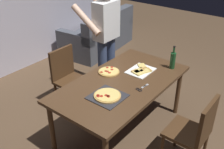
{
  "coord_description": "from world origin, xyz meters",
  "views": [
    {
      "loc": [
        -2.25,
        -1.61,
        2.39
      ],
      "look_at": [
        0.0,
        0.15,
        0.8
      ],
      "focal_mm": 42.51,
      "sensor_mm": 36.0,
      "label": 1
    }
  ],
  "objects_px": {
    "chair_near_camera": "(195,130)",
    "chair_far_side": "(68,75)",
    "second_pizza_plain": "(109,72)",
    "pepperoni_pizza_on_tray": "(107,96)",
    "couch": "(100,36)",
    "person_serving_pizza": "(106,35)",
    "dining_table": "(122,87)",
    "kitchen_scissors": "(141,88)",
    "wine_bottle": "(173,60)"
  },
  "relations": [
    {
      "from": "chair_near_camera",
      "to": "chair_far_side",
      "type": "distance_m",
      "value": 1.94
    },
    {
      "from": "chair_near_camera",
      "to": "second_pizza_plain",
      "type": "xyz_separation_m",
      "value": [
        0.09,
        1.24,
        0.25
      ]
    },
    {
      "from": "pepperoni_pizza_on_tray",
      "to": "second_pizza_plain",
      "type": "xyz_separation_m",
      "value": [
        0.45,
        0.34,
        -0.0
      ]
    },
    {
      "from": "couch",
      "to": "chair_far_side",
      "type": "bearing_deg",
      "value": -151.9
    },
    {
      "from": "couch",
      "to": "person_serving_pizza",
      "type": "height_order",
      "value": "person_serving_pizza"
    },
    {
      "from": "chair_far_side",
      "to": "pepperoni_pizza_on_tray",
      "type": "xyz_separation_m",
      "value": [
        -0.36,
        -1.04,
        0.25
      ]
    },
    {
      "from": "dining_table",
      "to": "second_pizza_plain",
      "type": "height_order",
      "value": "second_pizza_plain"
    },
    {
      "from": "person_serving_pizza",
      "to": "pepperoni_pizza_on_tray",
      "type": "distance_m",
      "value": 1.29
    },
    {
      "from": "second_pizza_plain",
      "to": "person_serving_pizza",
      "type": "bearing_deg",
      "value": 42.6
    },
    {
      "from": "chair_far_side",
      "to": "kitchen_scissors",
      "type": "relative_size",
      "value": 4.59
    },
    {
      "from": "wine_bottle",
      "to": "second_pizza_plain",
      "type": "relative_size",
      "value": 1.16
    },
    {
      "from": "chair_near_camera",
      "to": "person_serving_pizza",
      "type": "xyz_separation_m",
      "value": [
        0.61,
        1.72,
        0.49
      ]
    },
    {
      "from": "kitchen_scissors",
      "to": "second_pizza_plain",
      "type": "distance_m",
      "value": 0.55
    },
    {
      "from": "couch",
      "to": "person_serving_pizza",
      "type": "bearing_deg",
      "value": -136.36
    },
    {
      "from": "dining_table",
      "to": "pepperoni_pizza_on_tray",
      "type": "relative_size",
      "value": 4.91
    },
    {
      "from": "couch",
      "to": "wine_bottle",
      "type": "relative_size",
      "value": 5.64
    },
    {
      "from": "chair_far_side",
      "to": "couch",
      "type": "xyz_separation_m",
      "value": [
        1.91,
        1.02,
        -0.21
      ]
    },
    {
      "from": "wine_bottle",
      "to": "pepperoni_pizza_on_tray",
      "type": "bearing_deg",
      "value": 167.17
    },
    {
      "from": "couch",
      "to": "second_pizza_plain",
      "type": "bearing_deg",
      "value": -136.65
    },
    {
      "from": "chair_near_camera",
      "to": "person_serving_pizza",
      "type": "height_order",
      "value": "person_serving_pizza"
    },
    {
      "from": "dining_table",
      "to": "pepperoni_pizza_on_tray",
      "type": "distance_m",
      "value": 0.38
    },
    {
      "from": "chair_near_camera",
      "to": "wine_bottle",
      "type": "xyz_separation_m",
      "value": [
        0.7,
        0.66,
        0.36
      ]
    },
    {
      "from": "person_serving_pizza",
      "to": "pepperoni_pizza_on_tray",
      "type": "relative_size",
      "value": 4.85
    },
    {
      "from": "pepperoni_pizza_on_tray",
      "to": "second_pizza_plain",
      "type": "height_order",
      "value": "pepperoni_pizza_on_tray"
    },
    {
      "from": "pepperoni_pizza_on_tray",
      "to": "wine_bottle",
      "type": "xyz_separation_m",
      "value": [
        1.06,
        -0.24,
        0.1
      ]
    },
    {
      "from": "dining_table",
      "to": "pepperoni_pizza_on_tray",
      "type": "xyz_separation_m",
      "value": [
        -0.36,
        -0.07,
        0.08
      ]
    },
    {
      "from": "chair_near_camera",
      "to": "pepperoni_pizza_on_tray",
      "type": "height_order",
      "value": "chair_near_camera"
    },
    {
      "from": "person_serving_pizza",
      "to": "chair_far_side",
      "type": "bearing_deg",
      "value": 160.1
    },
    {
      "from": "dining_table",
      "to": "chair_near_camera",
      "type": "height_order",
      "value": "chair_near_camera"
    },
    {
      "from": "person_serving_pizza",
      "to": "kitchen_scissors",
      "type": "relative_size",
      "value": 8.92
    },
    {
      "from": "dining_table",
      "to": "kitchen_scissors",
      "type": "bearing_deg",
      "value": -87.88
    },
    {
      "from": "second_pizza_plain",
      "to": "chair_far_side",
      "type": "bearing_deg",
      "value": 97.25
    },
    {
      "from": "person_serving_pizza",
      "to": "second_pizza_plain",
      "type": "height_order",
      "value": "person_serving_pizza"
    },
    {
      "from": "person_serving_pizza",
      "to": "wine_bottle",
      "type": "xyz_separation_m",
      "value": [
        0.09,
        -1.06,
        -0.13
      ]
    },
    {
      "from": "chair_far_side",
      "to": "second_pizza_plain",
      "type": "bearing_deg",
      "value": -82.75
    },
    {
      "from": "chair_far_side",
      "to": "couch",
      "type": "bearing_deg",
      "value": 28.1
    },
    {
      "from": "pepperoni_pizza_on_tray",
      "to": "second_pizza_plain",
      "type": "bearing_deg",
      "value": 37.01
    },
    {
      "from": "chair_near_camera",
      "to": "chair_far_side",
      "type": "xyz_separation_m",
      "value": [
        0.0,
        1.94,
        0.0
      ]
    },
    {
      "from": "wine_bottle",
      "to": "kitchen_scissors",
      "type": "relative_size",
      "value": 1.61
    },
    {
      "from": "couch",
      "to": "second_pizza_plain",
      "type": "distance_m",
      "value": 2.54
    },
    {
      "from": "couch",
      "to": "kitchen_scissors",
      "type": "distance_m",
      "value": 2.98
    },
    {
      "from": "wine_bottle",
      "to": "kitchen_scissors",
      "type": "height_order",
      "value": "wine_bottle"
    },
    {
      "from": "second_pizza_plain",
      "to": "dining_table",
      "type": "bearing_deg",
      "value": -108.14
    },
    {
      "from": "chair_near_camera",
      "to": "couch",
      "type": "xyz_separation_m",
      "value": [
        1.91,
        2.96,
        -0.21
      ]
    },
    {
      "from": "chair_far_side",
      "to": "pepperoni_pizza_on_tray",
      "type": "height_order",
      "value": "chair_far_side"
    },
    {
      "from": "person_serving_pizza",
      "to": "second_pizza_plain",
      "type": "relative_size",
      "value": 6.43
    },
    {
      "from": "chair_near_camera",
      "to": "person_serving_pizza",
      "type": "relative_size",
      "value": 0.51
    },
    {
      "from": "chair_far_side",
      "to": "wine_bottle",
      "type": "height_order",
      "value": "wine_bottle"
    },
    {
      "from": "couch",
      "to": "pepperoni_pizza_on_tray",
      "type": "height_order",
      "value": "couch"
    },
    {
      "from": "dining_table",
      "to": "person_serving_pizza",
      "type": "xyz_separation_m",
      "value": [
        0.61,
        0.75,
        0.32
      ]
    }
  ]
}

